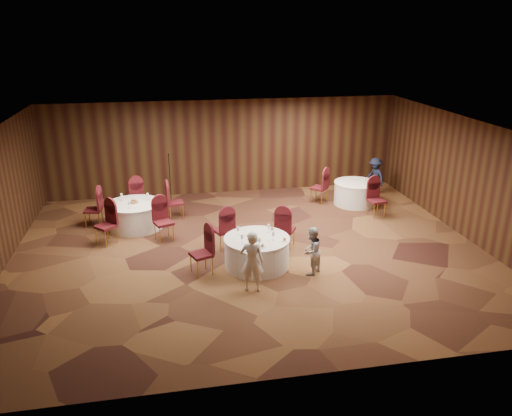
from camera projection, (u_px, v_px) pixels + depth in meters
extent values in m
plane|color=black|center=(250.00, 251.00, 12.94)|extent=(12.00, 12.00, 0.00)
plane|color=silver|center=(249.00, 128.00, 11.84)|extent=(12.00, 12.00, 0.00)
plane|color=black|center=(225.00, 147.00, 17.00)|extent=(12.00, 0.00, 12.00)
plane|color=black|center=(304.00, 292.00, 7.78)|extent=(12.00, 0.00, 12.00)
plane|color=black|center=(469.00, 180.00, 13.42)|extent=(0.00, 10.00, 10.00)
cylinder|color=white|center=(257.00, 252.00, 12.01)|extent=(1.55, 1.55, 0.72)
cylinder|color=white|center=(257.00, 239.00, 11.88)|extent=(1.58, 1.58, 0.03)
cylinder|color=white|center=(135.00, 216.00, 14.34)|extent=(1.55, 1.55, 0.72)
cylinder|color=white|center=(134.00, 204.00, 14.21)|extent=(1.58, 1.58, 0.03)
cylinder|color=white|center=(355.00, 193.00, 16.23)|extent=(1.36, 1.36, 0.72)
cylinder|color=white|center=(356.00, 183.00, 16.10)|extent=(1.39, 1.39, 0.03)
cylinder|color=silver|center=(269.00, 232.00, 12.20)|extent=(0.06, 0.06, 0.01)
cylinder|color=silver|center=(269.00, 230.00, 12.18)|extent=(0.01, 0.01, 0.11)
cone|color=silver|center=(269.00, 226.00, 12.14)|extent=(0.08, 0.08, 0.10)
cylinder|color=silver|center=(273.00, 240.00, 11.75)|extent=(0.06, 0.06, 0.01)
cylinder|color=silver|center=(273.00, 238.00, 11.73)|extent=(0.01, 0.01, 0.11)
cone|color=silver|center=(273.00, 234.00, 11.69)|extent=(0.08, 0.08, 0.10)
cylinder|color=silver|center=(259.00, 246.00, 11.42)|extent=(0.06, 0.06, 0.01)
cylinder|color=silver|center=(259.00, 244.00, 11.40)|extent=(0.01, 0.01, 0.11)
cone|color=silver|center=(259.00, 240.00, 11.36)|extent=(0.08, 0.08, 0.10)
cylinder|color=silver|center=(238.00, 235.00, 12.04)|extent=(0.06, 0.06, 0.01)
cylinder|color=silver|center=(238.00, 233.00, 12.02)|extent=(0.01, 0.01, 0.11)
cone|color=silver|center=(238.00, 229.00, 11.98)|extent=(0.08, 0.08, 0.10)
cylinder|color=silver|center=(242.00, 243.00, 11.60)|extent=(0.06, 0.06, 0.01)
cylinder|color=silver|center=(242.00, 241.00, 11.58)|extent=(0.01, 0.01, 0.11)
cone|color=silver|center=(242.00, 236.00, 11.55)|extent=(0.08, 0.08, 0.10)
cylinder|color=white|center=(263.00, 247.00, 11.38)|extent=(0.15, 0.15, 0.01)
sphere|color=#9E6B33|center=(263.00, 245.00, 11.37)|extent=(0.08, 0.08, 0.08)
cylinder|color=white|center=(285.00, 241.00, 11.71)|extent=(0.15, 0.15, 0.01)
sphere|color=#9E6B33|center=(285.00, 239.00, 11.70)|extent=(0.08, 0.08, 0.08)
cylinder|color=white|center=(272.00, 230.00, 12.33)|extent=(0.15, 0.15, 0.01)
sphere|color=#9E6B33|center=(272.00, 228.00, 12.32)|extent=(0.08, 0.08, 0.08)
cylinder|color=silver|center=(148.00, 200.00, 14.43)|extent=(0.06, 0.06, 0.01)
cylinder|color=silver|center=(148.00, 198.00, 14.41)|extent=(0.01, 0.01, 0.11)
cone|color=silver|center=(148.00, 195.00, 14.38)|extent=(0.08, 0.08, 0.10)
cylinder|color=silver|center=(122.00, 200.00, 14.41)|extent=(0.06, 0.06, 0.01)
cylinder|color=silver|center=(122.00, 199.00, 14.39)|extent=(0.01, 0.01, 0.11)
cone|color=silver|center=(121.00, 195.00, 14.36)|extent=(0.08, 0.08, 0.10)
cylinder|color=silver|center=(130.00, 208.00, 13.80)|extent=(0.06, 0.06, 0.01)
cylinder|color=silver|center=(129.00, 206.00, 13.78)|extent=(0.01, 0.01, 0.11)
cone|color=silver|center=(129.00, 203.00, 13.74)|extent=(0.08, 0.08, 0.10)
cylinder|color=brown|center=(134.00, 202.00, 14.19)|extent=(0.22, 0.22, 0.06)
sphere|color=#9E6B33|center=(133.00, 200.00, 14.19)|extent=(0.07, 0.07, 0.07)
sphere|color=#9E6B33|center=(135.00, 200.00, 14.16)|extent=(0.07, 0.07, 0.07)
cylinder|color=silver|center=(365.00, 184.00, 15.90)|extent=(0.06, 0.06, 0.01)
cylinder|color=silver|center=(365.00, 182.00, 15.88)|extent=(0.01, 0.01, 0.11)
cone|color=silver|center=(365.00, 179.00, 15.84)|extent=(0.08, 0.08, 0.10)
cylinder|color=black|center=(172.00, 204.00, 16.29)|extent=(0.24, 0.24, 0.02)
cylinder|color=black|center=(170.00, 179.00, 16.00)|extent=(0.02, 0.02, 1.68)
cylinder|color=black|center=(168.00, 154.00, 15.77)|extent=(0.04, 0.12, 0.04)
imported|color=silver|center=(252.00, 261.00, 10.78)|extent=(0.58, 0.44, 1.41)
imported|color=#B2B2B7|center=(311.00, 251.00, 11.56)|extent=(0.71, 0.71, 1.16)
imported|color=#151B31|center=(375.00, 176.00, 17.04)|extent=(0.70, 0.94, 1.30)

